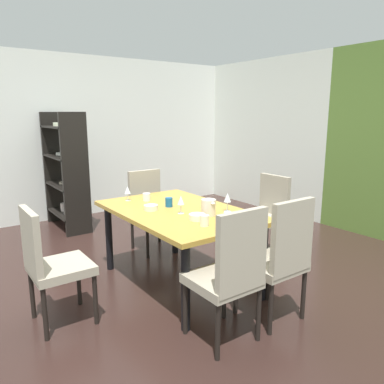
{
  "coord_description": "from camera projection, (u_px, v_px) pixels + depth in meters",
  "views": [
    {
      "loc": [
        3.09,
        -1.82,
        1.63
      ],
      "look_at": [
        0.1,
        0.32,
        0.85
      ],
      "focal_mm": 35.0,
      "sensor_mm": 36.0,
      "label": 1
    }
  ],
  "objects": [
    {
      "name": "ground_plane",
      "position": [
        161.0,
        276.0,
        3.84
      ],
      "size": [
        5.66,
        6.01,
        0.02
      ],
      "primitive_type": "cube",
      "color": "#301F1B"
    },
    {
      "name": "back_panel_interior",
      "position": [
        261.0,
        135.0,
        6.45
      ],
      "size": [
        2.66,
        0.1,
        2.51
      ],
      "primitive_type": "cube",
      "color": "silver",
      "rests_on": "ground_plane"
    },
    {
      "name": "left_interior_panel",
      "position": [
        66.0,
        138.0,
        5.78
      ],
      "size": [
        0.1,
        6.01,
        2.51
      ],
      "primitive_type": "cube",
      "color": "silver",
      "rests_on": "ground_plane"
    },
    {
      "name": "dining_table",
      "position": [
        179.0,
        218.0,
        3.53
      ],
      "size": [
        1.61,
        1.03,
        0.74
      ],
      "color": "#B88C36",
      "rests_on": "ground_plane"
    },
    {
      "name": "chair_right_near",
      "position": [
        230.0,
        271.0,
        2.6
      ],
      "size": [
        0.44,
        0.44,
        1.01
      ],
      "rotation": [
        0.0,
        0.0,
        1.57
      ],
      "color": "#A39A85",
      "rests_on": "ground_plane"
    },
    {
      "name": "chair_right_far",
      "position": [
        279.0,
        256.0,
        2.89
      ],
      "size": [
        0.44,
        0.44,
        1.01
      ],
      "rotation": [
        0.0,
        0.0,
        1.57
      ],
      "color": "#A39A85",
      "rests_on": "ground_plane"
    },
    {
      "name": "chair_left_far",
      "position": [
        150.0,
        206.0,
        4.51
      ],
      "size": [
        0.44,
        0.44,
        0.95
      ],
      "rotation": [
        0.0,
        0.0,
        -1.57
      ],
      "color": "#A39A85",
      "rests_on": "ground_plane"
    },
    {
      "name": "chair_head_near",
      "position": [
        50.0,
        261.0,
        2.84
      ],
      "size": [
        0.44,
        0.44,
        0.95
      ],
      "color": "#A39A85",
      "rests_on": "ground_plane"
    },
    {
      "name": "chair_head_far",
      "position": [
        266.0,
        212.0,
        4.25
      ],
      "size": [
        0.44,
        0.45,
        0.94
      ],
      "rotation": [
        0.0,
        0.0,
        3.14
      ],
      "color": "#A39A85",
      "rests_on": "ground_plane"
    },
    {
      "name": "display_shelf",
      "position": [
        65.0,
        171.0,
        5.3
      ],
      "size": [
        0.94,
        0.36,
        1.64
      ],
      "color": "black",
      "rests_on": "ground_plane"
    },
    {
      "name": "wine_glass_left",
      "position": [
        227.0,
        198.0,
        3.43
      ],
      "size": [
        0.07,
        0.07,
        0.17
      ],
      "color": "silver",
      "rests_on": "dining_table"
    },
    {
      "name": "wine_glass_west",
      "position": [
        181.0,
        201.0,
        3.35
      ],
      "size": [
        0.06,
        0.06,
        0.16
      ],
      "color": "silver",
      "rests_on": "dining_table"
    },
    {
      "name": "wine_glass_rear",
      "position": [
        128.0,
        190.0,
        3.86
      ],
      "size": [
        0.06,
        0.06,
        0.15
      ],
      "color": "silver",
      "rests_on": "dining_table"
    },
    {
      "name": "serving_bowl_front",
      "position": [
        151.0,
        208.0,
        3.49
      ],
      "size": [
        0.13,
        0.13,
        0.05
      ],
      "primitive_type": "cylinder",
      "color": "silver",
      "rests_on": "dining_table"
    },
    {
      "name": "serving_bowl_north",
      "position": [
        197.0,
        217.0,
        3.18
      ],
      "size": [
        0.14,
        0.14,
        0.05
      ],
      "primitive_type": "cylinder",
      "color": "silver",
      "rests_on": "dining_table"
    },
    {
      "name": "cup_right",
      "position": [
        147.0,
        197.0,
        3.86
      ],
      "size": [
        0.08,
        0.08,
        0.08
      ],
      "primitive_type": "cylinder",
      "color": "white",
      "rests_on": "dining_table"
    },
    {
      "name": "cup_corner",
      "position": [
        169.0,
        202.0,
        3.61
      ],
      "size": [
        0.07,
        0.07,
        0.09
      ],
      "primitive_type": "cylinder",
      "color": "#165387",
      "rests_on": "dining_table"
    },
    {
      "name": "cup_center",
      "position": [
        204.0,
        221.0,
        3.0
      ],
      "size": [
        0.07,
        0.07,
        0.09
      ],
      "primitive_type": "cylinder",
      "color": "silver",
      "rests_on": "dining_table"
    },
    {
      "name": "cup_near_shelf",
      "position": [
        228.0,
        217.0,
        3.12
      ],
      "size": [
        0.07,
        0.07,
        0.08
      ],
      "primitive_type": "cylinder",
      "color": "silver",
      "rests_on": "dining_table"
    },
    {
      "name": "pitcher_south",
      "position": [
        209.0,
        207.0,
        3.31
      ],
      "size": [
        0.15,
        0.13,
        0.15
      ],
      "color": "beige",
      "rests_on": "dining_table"
    }
  ]
}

